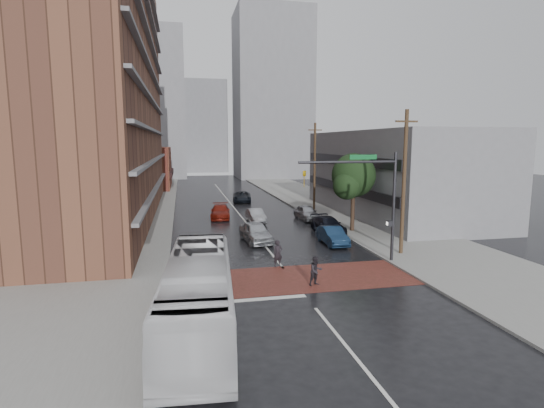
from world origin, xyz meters
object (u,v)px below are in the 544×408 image
car_travel_c (220,212)px  car_parked_far (307,213)px  pedestrian_a (278,254)px  pedestrian_b (316,271)px  transit_bus (198,294)px  suv_travel (242,197)px  car_travel_b (256,216)px  car_travel_a (256,232)px  car_parked_near (332,236)px  car_parked_mid (328,225)px

car_travel_c → car_parked_far: (8.55, -2.67, 0.04)m
pedestrian_a → pedestrian_b: pedestrian_a is taller
transit_bus → suv_travel: transit_bus is taller
car_travel_b → suv_travel: suv_travel is taller
pedestrian_a → suv_travel: (1.89, 29.87, -0.17)m
pedestrian_a → suv_travel: 29.93m
car_travel_a → suv_travel: bearing=78.3°
suv_travel → car_parked_near: suv_travel is taller
pedestrian_a → car_parked_near: size_ratio=0.41×
car_parked_far → suv_travel: bearing=103.9°
pedestrian_b → car_travel_b: pedestrian_b is taller
pedestrian_b → car_parked_mid: bearing=49.8°
car_travel_b → car_parked_far: 5.35m
transit_bus → pedestrian_a: transit_bus is taller
car_travel_c → car_parked_near: size_ratio=1.15×
suv_travel → car_parked_mid: bearing=-70.1°
transit_bus → car_parked_far: 26.64m
car_travel_a → suv_travel: (2.12, 22.92, -0.10)m
car_travel_a → car_travel_c: size_ratio=0.98×
pedestrian_a → car_parked_mid: size_ratio=0.36×
suv_travel → car_travel_b: bearing=-85.4°
car_travel_a → car_parked_mid: bearing=11.1°
car_parked_mid → car_parked_near: bearing=-108.4°
pedestrian_a → car_parked_far: pedestrian_a is taller
car_travel_b → car_parked_mid: car_parked_mid is taller
car_travel_b → car_parked_mid: 8.14m
suv_travel → car_parked_far: car_parked_far is taller
car_travel_b → car_parked_near: bearing=-70.5°
pedestrian_b → suv_travel: size_ratio=0.33×
car_travel_c → car_parked_near: (7.45, -13.25, -0.01)m
car_parked_mid → car_travel_b: bearing=127.6°
car_travel_b → car_parked_mid: (5.34, -6.15, 0.03)m
pedestrian_a → car_parked_mid: bearing=40.6°
car_travel_c → car_parked_mid: car_travel_c is taller
pedestrian_a → car_parked_mid: (6.55, 9.08, -0.17)m
car_parked_mid → pedestrian_a: bearing=-129.1°
transit_bus → suv_travel: size_ratio=2.27×
pedestrian_a → car_travel_b: 15.28m
transit_bus → car_travel_c: 26.75m
transit_bus → car_parked_mid: (11.80, 17.36, -0.89)m
car_travel_b → pedestrian_a: bearing=-97.6°
car_travel_c → suv_travel: same height
car_travel_a → suv_travel: 23.02m
car_travel_a → transit_bus: bearing=-114.7°
car_travel_b → car_parked_far: bearing=0.8°
suv_travel → car_parked_far: bearing=-64.7°
car_parked_mid → pedestrian_b: bearing=-115.5°
car_travel_a → car_parked_near: 5.99m
pedestrian_a → car_parked_near: 7.40m
car_travel_b → car_travel_c: bearing=133.8°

